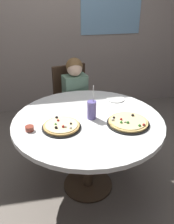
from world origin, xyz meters
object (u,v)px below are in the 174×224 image
at_px(diner_child, 78,111).
at_px(pizza_cheese, 61,126).
at_px(plate_small, 116,99).
at_px(sauce_bowl, 30,128).
at_px(soda_cup, 92,110).
at_px(chair_wooden, 72,101).
at_px(dining_table, 88,128).
at_px(pizza_veggie, 128,122).

xyz_separation_m(diner_child, pizza_cheese, (-0.26, -0.78, 0.28)).
bearing_deg(pizza_cheese, diner_child, 71.82).
height_order(pizza_cheese, plate_small, pizza_cheese).
relative_size(pizza_cheese, plate_small, 1.79).
bearing_deg(sauce_bowl, soda_cup, 11.63).
height_order(diner_child, sauce_bowl, diner_child).
height_order(chair_wooden, diner_child, diner_child).
xyz_separation_m(dining_table, chair_wooden, (-0.02, 0.87, -0.13)).
xyz_separation_m(diner_child, sauce_bowl, (-0.51, -0.77, 0.29)).
distance_m(dining_table, soda_cup, 0.17).
bearing_deg(pizza_cheese, pizza_veggie, -4.45).
xyz_separation_m(soda_cup, plate_small, (0.32, 0.33, -0.08)).
relative_size(pizza_veggie, sauce_bowl, 5.13).
height_order(diner_child, pizza_veggie, diner_child).
bearing_deg(pizza_veggie, soda_cup, 149.86).
bearing_deg(plate_small, soda_cup, -133.62).
distance_m(pizza_veggie, sauce_bowl, 0.81).
relative_size(pizza_cheese, soda_cup, 1.05).
bearing_deg(diner_child, chair_wooden, 101.82).
xyz_separation_m(pizza_veggie, sauce_bowl, (-0.81, 0.05, 0.00)).
bearing_deg(sauce_bowl, chair_wooden, 63.48).
bearing_deg(plate_small, dining_table, -134.72).
height_order(dining_table, chair_wooden, chair_wooden).
bearing_deg(dining_table, plate_small, 45.28).
bearing_deg(dining_table, chair_wooden, 91.35).
relative_size(soda_cup, plate_small, 1.71).
distance_m(dining_table, diner_child, 0.71).
relative_size(pizza_veggie, soda_cup, 1.17).
height_order(pizza_veggie, sauce_bowl, pizza_veggie).
xyz_separation_m(diner_child, plate_small, (0.34, -0.33, 0.27)).
distance_m(chair_wooden, sauce_bowl, 1.09).
bearing_deg(soda_cup, diner_child, 91.71).
xyz_separation_m(pizza_veggie, soda_cup, (-0.28, 0.16, 0.06)).
height_order(dining_table, sauce_bowl, sauce_bowl).
distance_m(diner_child, sauce_bowl, 0.97).
bearing_deg(diner_child, plate_small, -44.61).
distance_m(dining_table, pizza_cheese, 0.28).
bearing_deg(sauce_bowl, pizza_veggie, -3.64).
relative_size(diner_child, sauce_bowl, 15.46).
relative_size(pizza_cheese, sauce_bowl, 4.61).
height_order(dining_table, plate_small, plate_small).
distance_m(dining_table, pizza_veggie, 0.36).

